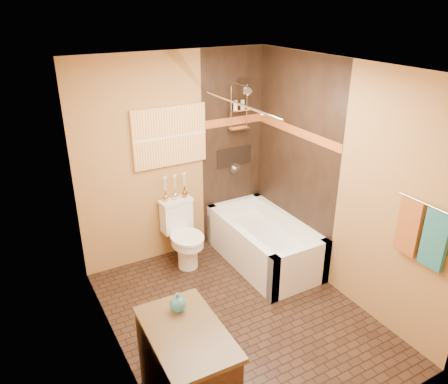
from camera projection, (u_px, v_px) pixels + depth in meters
floor at (239, 316)px, 4.51m from camera, size 3.00×3.00×0.00m
wall_left at (112, 240)px, 3.46m from camera, size 0.02×3.00×2.50m
wall_right at (340, 183)px, 4.53m from camera, size 0.02×3.00×2.50m
wall_back at (176, 159)px, 5.19m from camera, size 2.40×0.02×2.50m
wall_front at (362, 297)px, 2.80m from camera, size 2.40×0.02×2.50m
ceiling at (244, 67)px, 3.49m from camera, size 3.00×3.00×0.00m
alcove_tile_back at (232, 149)px, 5.53m from camera, size 0.85×0.01×2.50m
alcove_tile_right at (294, 161)px, 5.13m from camera, size 0.01×1.50×2.50m
mosaic_band_back at (233, 121)px, 5.37m from camera, size 0.85×0.01×0.10m
mosaic_band_right at (296, 131)px, 4.97m from camera, size 0.01×1.50×0.10m
alcove_niche at (234, 157)px, 5.58m from camera, size 0.50×0.01×0.25m
shower_fixtures at (239, 119)px, 5.28m from camera, size 0.24×0.33×1.16m
curtain_rod at (238, 104)px, 4.46m from camera, size 0.03×1.55×0.03m
towel_bar at (427, 205)px, 3.59m from camera, size 0.02×0.55×0.02m
towel_teal at (435, 240)px, 3.61m from camera, size 0.05×0.22×0.52m
towel_rust at (409, 227)px, 3.81m from camera, size 0.05×0.22×0.52m
sunset_painting at (170, 136)px, 5.02m from camera, size 0.90×0.04×0.70m
vanity_mirror at (143, 257)px, 2.77m from camera, size 0.01×1.00×0.90m
bathtub at (264, 245)px, 5.37m from camera, size 0.80×1.50×0.55m
toilet at (183, 234)px, 5.28m from camera, size 0.41×0.60×0.78m
vanity at (187, 371)px, 3.34m from camera, size 0.57×0.90×0.78m
teal_bottle at (178, 302)px, 3.36m from camera, size 0.15×0.15×0.20m
bud_vases at (175, 187)px, 5.19m from camera, size 0.31×0.07×0.31m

